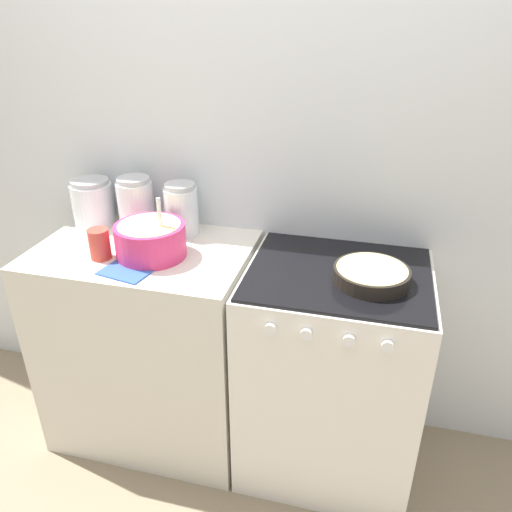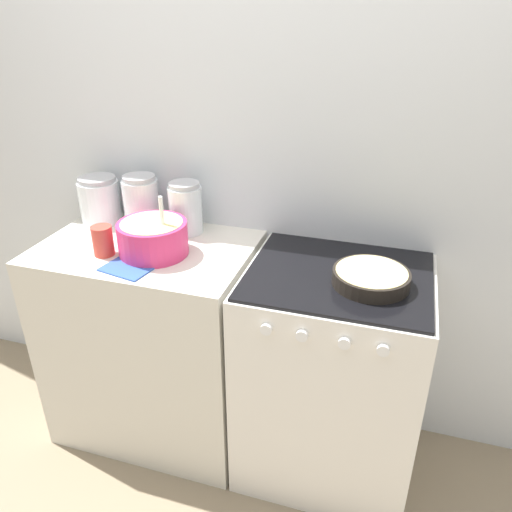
{
  "view_description": "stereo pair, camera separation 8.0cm",
  "coord_description": "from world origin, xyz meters",
  "px_view_note": "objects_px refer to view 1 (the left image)",
  "views": [
    {
      "loc": [
        0.46,
        -1.34,
        1.82
      ],
      "look_at": [
        0.06,
        0.25,
        0.99
      ],
      "focal_mm": 35.0,
      "sensor_mm": 36.0,
      "label": 1
    },
    {
      "loc": [
        0.54,
        -1.31,
        1.82
      ],
      "look_at": [
        0.06,
        0.25,
        0.99
      ],
      "focal_mm": 35.0,
      "sensor_mm": 36.0,
      "label": 2
    }
  ],
  "objects_px": {
    "storage_jar_left": "(93,205)",
    "tin_can": "(99,244)",
    "mixing_bowl": "(150,238)",
    "baking_pan": "(371,275)",
    "stove": "(330,372)",
    "storage_jar_right": "(182,213)",
    "storage_jar_middle": "(136,207)"
  },
  "relations": [
    {
      "from": "stove",
      "to": "storage_jar_right",
      "type": "height_order",
      "value": "storage_jar_right"
    },
    {
      "from": "mixing_bowl",
      "to": "baking_pan",
      "type": "bearing_deg",
      "value": 0.11
    },
    {
      "from": "mixing_bowl",
      "to": "baking_pan",
      "type": "relative_size",
      "value": 1.01
    },
    {
      "from": "storage_jar_left",
      "to": "tin_can",
      "type": "relative_size",
      "value": 1.71
    },
    {
      "from": "storage_jar_left",
      "to": "storage_jar_right",
      "type": "relative_size",
      "value": 0.92
    },
    {
      "from": "storage_jar_left",
      "to": "tin_can",
      "type": "xyz_separation_m",
      "value": [
        0.2,
        -0.3,
        -0.03
      ]
    },
    {
      "from": "tin_can",
      "to": "stove",
      "type": "bearing_deg",
      "value": 7.14
    },
    {
      "from": "baking_pan",
      "to": "storage_jar_right",
      "type": "bearing_deg",
      "value": 164.05
    },
    {
      "from": "storage_jar_left",
      "to": "storage_jar_middle",
      "type": "relative_size",
      "value": 0.89
    },
    {
      "from": "baking_pan",
      "to": "storage_jar_middle",
      "type": "height_order",
      "value": "storage_jar_middle"
    },
    {
      "from": "baking_pan",
      "to": "mixing_bowl",
      "type": "bearing_deg",
      "value": -179.89
    },
    {
      "from": "baking_pan",
      "to": "storage_jar_middle",
      "type": "relative_size",
      "value": 1.17
    },
    {
      "from": "baking_pan",
      "to": "storage_jar_left",
      "type": "bearing_deg",
      "value": 169.35
    },
    {
      "from": "stove",
      "to": "mixing_bowl",
      "type": "height_order",
      "value": "mixing_bowl"
    },
    {
      "from": "stove",
      "to": "tin_can",
      "type": "bearing_deg",
      "value": -172.86
    },
    {
      "from": "stove",
      "to": "tin_can",
      "type": "xyz_separation_m",
      "value": [
        -0.9,
        -0.11,
        0.53
      ]
    },
    {
      "from": "mixing_bowl",
      "to": "storage_jar_middle",
      "type": "distance_m",
      "value": 0.29
    },
    {
      "from": "storage_jar_left",
      "to": "storage_jar_right",
      "type": "distance_m",
      "value": 0.42
    },
    {
      "from": "mixing_bowl",
      "to": "storage_jar_left",
      "type": "xyz_separation_m",
      "value": [
        -0.38,
        0.23,
        0.01
      ]
    },
    {
      "from": "storage_jar_right",
      "to": "baking_pan",
      "type": "bearing_deg",
      "value": -15.95
    },
    {
      "from": "storage_jar_right",
      "to": "tin_can",
      "type": "relative_size",
      "value": 1.85
    },
    {
      "from": "storage_jar_left",
      "to": "storage_jar_middle",
      "type": "xyz_separation_m",
      "value": [
        0.21,
        0.0,
        0.01
      ]
    },
    {
      "from": "baking_pan",
      "to": "tin_can",
      "type": "bearing_deg",
      "value": -176.17
    },
    {
      "from": "storage_jar_right",
      "to": "storage_jar_left",
      "type": "bearing_deg",
      "value": 180.0
    },
    {
      "from": "stove",
      "to": "storage_jar_right",
      "type": "bearing_deg",
      "value": 164.97
    },
    {
      "from": "stove",
      "to": "baking_pan",
      "type": "height_order",
      "value": "baking_pan"
    },
    {
      "from": "mixing_bowl",
      "to": "baking_pan",
      "type": "height_order",
      "value": "mixing_bowl"
    },
    {
      "from": "storage_jar_middle",
      "to": "tin_can",
      "type": "xyz_separation_m",
      "value": [
        -0.01,
        -0.3,
        -0.04
      ]
    },
    {
      "from": "stove",
      "to": "storage_jar_right",
      "type": "xyz_separation_m",
      "value": [
        -0.69,
        0.18,
        0.56
      ]
    },
    {
      "from": "storage_jar_right",
      "to": "tin_can",
      "type": "height_order",
      "value": "storage_jar_right"
    },
    {
      "from": "mixing_bowl",
      "to": "storage_jar_right",
      "type": "distance_m",
      "value": 0.23
    },
    {
      "from": "storage_jar_middle",
      "to": "tin_can",
      "type": "height_order",
      "value": "storage_jar_middle"
    }
  ]
}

